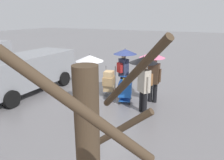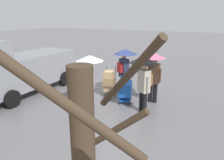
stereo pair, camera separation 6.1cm
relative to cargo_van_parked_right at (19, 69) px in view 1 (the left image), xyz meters
name	(u,v)px [view 1 (the left image)]	position (x,y,z in m)	size (l,w,h in m)	color
ground_plane	(110,98)	(-3.98, -1.37, -1.18)	(90.00, 90.00, 0.00)	slate
cargo_van_parked_right	(19,69)	(0.00, 0.00, 0.00)	(2.22, 5.35, 2.60)	gray
shopping_cart_vendor	(125,89)	(-4.75, -1.25, -0.61)	(0.78, 0.95, 1.04)	#1951B2
hand_dolly_boxes	(109,82)	(-3.77, -1.63, -0.52)	(0.64, 0.79, 1.32)	#515156
pedestrian_pink_side	(89,70)	(-3.76, -0.02, 0.39)	(1.04, 1.04, 2.15)	black
pedestrian_black_side	(153,65)	(-5.71, -1.78, 0.41)	(1.04, 1.04, 2.15)	black
pedestrian_white_side	(124,61)	(-4.31, -2.09, 0.39)	(1.04, 1.04, 2.15)	black
pedestrian_far_side	(144,72)	(-5.72, -0.66, 0.39)	(1.04, 1.04, 2.15)	black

